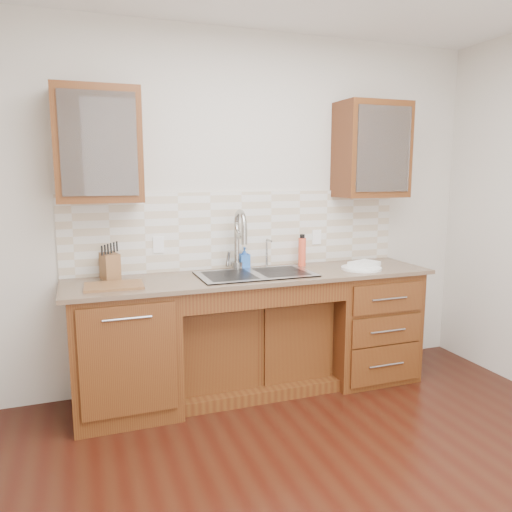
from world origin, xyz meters
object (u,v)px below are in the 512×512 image
object	(u,v)px
soap_bottle	(244,258)
cutting_board	(114,286)
plate	(361,268)
knife_block	(110,267)
water_bottle	(302,252)

from	to	relation	value
soap_bottle	cutting_board	bearing A→B (deg)	-161.44
plate	knife_block	world-z (taller)	knife_block
knife_block	soap_bottle	bearing A→B (deg)	-8.68
water_bottle	cutting_board	bearing A→B (deg)	-169.80
soap_bottle	plate	bearing A→B (deg)	-21.82
cutting_board	water_bottle	bearing A→B (deg)	10.20
knife_block	water_bottle	bearing A→B (deg)	-12.45
knife_block	cutting_board	world-z (taller)	knife_block
soap_bottle	cutting_board	xyz separation A→B (m)	(-1.01, -0.32, -0.07)
water_bottle	knife_block	size ratio (longest dim) A/B	1.20
water_bottle	knife_block	xyz separation A→B (m)	(-1.48, -0.02, -0.02)
water_bottle	plate	bearing A→B (deg)	-37.82
soap_bottle	knife_block	bearing A→B (deg)	-174.58
knife_block	cutting_board	size ratio (longest dim) A/B	0.50
soap_bottle	plate	world-z (taller)	soap_bottle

